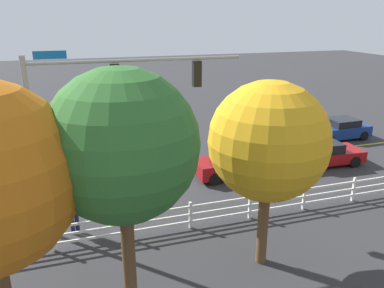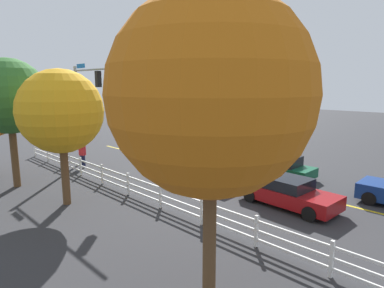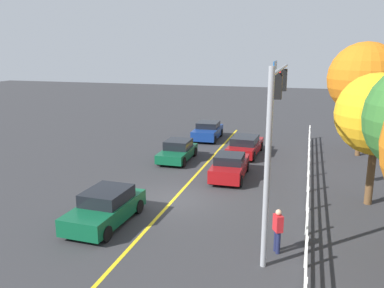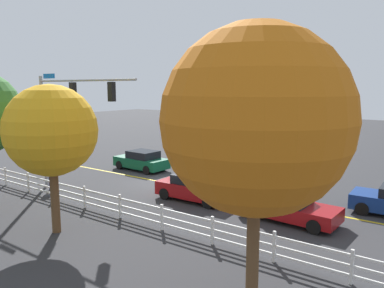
{
  "view_description": "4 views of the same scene",
  "coord_description": "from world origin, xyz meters",
  "px_view_note": "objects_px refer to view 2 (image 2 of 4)",
  "views": [
    {
      "loc": [
        3.64,
        19.3,
        8.13
      ],
      "look_at": [
        -2.15,
        1.13,
        1.69
      ],
      "focal_mm": 35.91,
      "sensor_mm": 36.0,
      "label": 1
    },
    {
      "loc": [
        -16.73,
        15.44,
        5.54
      ],
      "look_at": [
        -2.21,
        0.99,
        1.86
      ],
      "focal_mm": 30.55,
      "sensor_mm": 36.0,
      "label": 2
    },
    {
      "loc": [
        17.93,
        6.14,
        7.39
      ],
      "look_at": [
        -3.31,
        -0.02,
        2.08
      ],
      "focal_mm": 37.73,
      "sensor_mm": 36.0,
      "label": 3
    },
    {
      "loc": [
        -15.8,
        18.3,
        6.15
      ],
      "look_at": [
        -2.71,
        0.16,
        2.77
      ],
      "focal_mm": 35.11,
      "sensor_mm": 36.0,
      "label": 4
    }
  ],
  "objects_px": {
    "tree_0": "(61,112)",
    "tree_1": "(9,97)",
    "pedestrian": "(82,154)",
    "car_2": "(281,167)",
    "tree_2": "(211,95)",
    "car_0": "(287,192)",
    "car_3": "(169,145)",
    "car_1": "(203,170)"
  },
  "relations": [
    {
      "from": "car_2",
      "to": "tree_0",
      "type": "xyz_separation_m",
      "value": [
        4.8,
        11.28,
        3.73
      ]
    },
    {
      "from": "car_1",
      "to": "tree_2",
      "type": "xyz_separation_m",
      "value": [
        -7.42,
        7.67,
        4.64
      ]
    },
    {
      "from": "car_3",
      "to": "tree_2",
      "type": "relative_size",
      "value": 0.56
    },
    {
      "from": "car_0",
      "to": "car_3",
      "type": "relative_size",
      "value": 1.07
    },
    {
      "from": "car_2",
      "to": "tree_1",
      "type": "distance_m",
      "value": 15.89
    },
    {
      "from": "car_0",
      "to": "car_1",
      "type": "height_order",
      "value": "car_1"
    },
    {
      "from": "tree_1",
      "to": "car_0",
      "type": "bearing_deg",
      "value": -146.78
    },
    {
      "from": "car_0",
      "to": "pedestrian",
      "type": "xyz_separation_m",
      "value": [
        13.57,
        3.3,
        0.26
      ]
    },
    {
      "from": "pedestrian",
      "to": "car_1",
      "type": "bearing_deg",
      "value": -95.26
    },
    {
      "from": "tree_2",
      "to": "tree_1",
      "type": "bearing_deg",
      "value": 1.25
    },
    {
      "from": "car_2",
      "to": "car_3",
      "type": "bearing_deg",
      "value": 0.2
    },
    {
      "from": "car_1",
      "to": "tree_0",
      "type": "xyz_separation_m",
      "value": [
        2.09,
        7.21,
        3.69
      ]
    },
    {
      "from": "car_1",
      "to": "pedestrian",
      "type": "bearing_deg",
      "value": -158.92
    },
    {
      "from": "car_2",
      "to": "pedestrian",
      "type": "distance_m",
      "value": 13.17
    },
    {
      "from": "tree_0",
      "to": "tree_2",
      "type": "xyz_separation_m",
      "value": [
        -9.51,
        0.47,
        0.95
      ]
    },
    {
      "from": "car_1",
      "to": "tree_0",
      "type": "relative_size",
      "value": 0.67
    },
    {
      "from": "car_1",
      "to": "car_2",
      "type": "height_order",
      "value": "car_1"
    },
    {
      "from": "car_3",
      "to": "tree_2",
      "type": "xyz_separation_m",
      "value": [
        -15.04,
        11.61,
        4.62
      ]
    },
    {
      "from": "car_0",
      "to": "pedestrian",
      "type": "bearing_deg",
      "value": -163.52
    },
    {
      "from": "tree_0",
      "to": "tree_1",
      "type": "relative_size",
      "value": 0.9
    },
    {
      "from": "car_3",
      "to": "tree_1",
      "type": "relative_size",
      "value": 0.62
    },
    {
      "from": "car_3",
      "to": "tree_2",
      "type": "bearing_deg",
      "value": 144.56
    },
    {
      "from": "car_1",
      "to": "pedestrian",
      "type": "xyz_separation_m",
      "value": [
        8.16,
        3.35,
        0.24
      ]
    },
    {
      "from": "pedestrian",
      "to": "tree_2",
      "type": "bearing_deg",
      "value": -133.07
    },
    {
      "from": "pedestrian",
      "to": "tree_0",
      "type": "bearing_deg",
      "value": -150.0
    },
    {
      "from": "tree_1",
      "to": "car_1",
      "type": "bearing_deg",
      "value": -130.03
    },
    {
      "from": "car_3",
      "to": "tree_0",
      "type": "relative_size",
      "value": 0.69
    },
    {
      "from": "tree_1",
      "to": "tree_2",
      "type": "distance_m",
      "value": 14.14
    },
    {
      "from": "car_0",
      "to": "car_2",
      "type": "xyz_separation_m",
      "value": [
        2.7,
        -4.12,
        -0.02
      ]
    },
    {
      "from": "tree_0",
      "to": "pedestrian",
      "type": "bearing_deg",
      "value": -32.43
    },
    {
      "from": "tree_0",
      "to": "tree_2",
      "type": "height_order",
      "value": "tree_2"
    },
    {
      "from": "car_0",
      "to": "pedestrian",
      "type": "distance_m",
      "value": 13.97
    },
    {
      "from": "car_1",
      "to": "pedestrian",
      "type": "distance_m",
      "value": 8.82
    },
    {
      "from": "pedestrian",
      "to": "tree_1",
      "type": "distance_m",
      "value": 6.31
    },
    {
      "from": "car_3",
      "to": "tree_0",
      "type": "xyz_separation_m",
      "value": [
        -5.52,
        11.14,
        3.66
      ]
    },
    {
      "from": "tree_1",
      "to": "tree_2",
      "type": "bearing_deg",
      "value": -178.75
    },
    {
      "from": "car_1",
      "to": "tree_2",
      "type": "height_order",
      "value": "tree_2"
    },
    {
      "from": "tree_0",
      "to": "tree_1",
      "type": "bearing_deg",
      "value": 9.55
    },
    {
      "from": "car_3",
      "to": "tree_2",
      "type": "height_order",
      "value": "tree_2"
    },
    {
      "from": "pedestrian",
      "to": "tree_0",
      "type": "relative_size",
      "value": 0.27
    },
    {
      "from": "car_2",
      "to": "car_3",
      "type": "distance_m",
      "value": 10.33
    },
    {
      "from": "car_0",
      "to": "pedestrian",
      "type": "height_order",
      "value": "pedestrian"
    }
  ]
}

